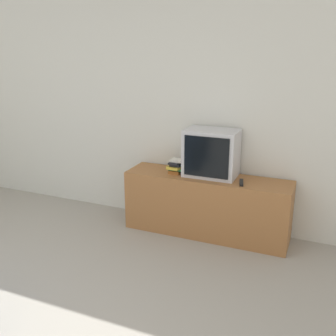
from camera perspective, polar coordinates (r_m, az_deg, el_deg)
The scene contains 5 objects.
wall_back at distance 4.65m, azimuth -3.56°, elevation 8.54°, with size 9.00×0.06×2.60m.
tv_stand at distance 4.35m, azimuth 5.62°, elevation -5.40°, with size 1.79×0.45×0.67m.
television at distance 4.19m, azimuth 6.30°, elevation 2.17°, with size 0.55×0.37×0.50m.
book_stack at distance 4.34m, azimuth 1.27°, elevation 0.28°, with size 0.17×0.24×0.14m.
remote_on_stand at distance 4.06m, azimuth 10.60°, elevation -2.08°, with size 0.08×0.18×0.02m.
Camera 1 is at (2.05, -1.09, 2.01)m, focal length 42.00 mm.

